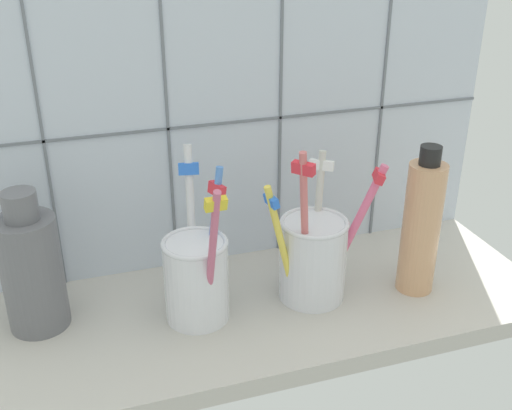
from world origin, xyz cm
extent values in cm
cube|color=#BCB7AD|center=(0.00, 0.00, 1.00)|extent=(64.00, 22.00, 2.00)
cube|color=silver|center=(0.00, 12.00, 22.50)|extent=(64.00, 2.00, 45.00)
cube|color=slate|center=(-19.20, 10.90, 22.50)|extent=(0.30, 0.20, 45.00)
cube|color=slate|center=(-6.40, 10.90, 22.50)|extent=(0.30, 0.20, 45.00)
cube|color=slate|center=(6.40, 10.90, 22.50)|extent=(0.30, 0.20, 45.00)
cube|color=slate|center=(19.20, 10.90, 22.50)|extent=(0.30, 0.20, 45.00)
cube|color=slate|center=(0.00, 10.90, 18.95)|extent=(64.00, 0.20, 0.30)
cylinder|color=white|center=(-6.35, 0.04, 6.36)|extent=(6.51, 6.51, 8.73)
torus|color=silver|center=(-6.35, 0.04, 10.73)|extent=(6.68, 6.68, 0.50)
cylinder|color=#C65F7E|center=(-5.61, -3.78, 10.67)|extent=(0.90, 6.15, 16.76)
cube|color=yellow|center=(-5.55, -5.93, 17.57)|extent=(1.97, 1.08, 1.34)
cylinder|color=silver|center=(-5.84, 3.60, 10.66)|extent=(1.78, 5.08, 16.73)
cube|color=blue|center=(-5.58, 4.98, 16.54)|extent=(2.25, 1.50, 1.35)
cylinder|color=#548CDF|center=(-4.31, 1.15, 10.09)|extent=(3.17, 1.73, 15.49)
cube|color=#E5333F|center=(-3.58, 1.41, 15.48)|extent=(1.52, 2.36, 1.28)
cylinder|color=silver|center=(6.35, 0.04, 6.47)|extent=(7.14, 7.14, 8.94)
torus|color=silver|center=(6.35, 0.04, 10.94)|extent=(7.28, 7.28, 0.50)
cylinder|color=silver|center=(7.78, 2.47, 9.90)|extent=(2.45, 2.98, 15.13)
cube|color=white|center=(8.29, 3.19, 15.91)|extent=(2.56, 2.13, 1.13)
cylinder|color=pink|center=(10.62, -0.58, 9.73)|extent=(6.09, 2.96, 14.95)
cube|color=#E5333F|center=(12.63, -1.33, 15.88)|extent=(1.84, 2.56, 1.21)
cylinder|color=#EFD64E|center=(2.40, -1.19, 9.41)|extent=(4.33, 1.35, 14.21)
cube|color=blue|center=(1.11, -1.39, 14.84)|extent=(1.19, 2.12, 1.15)
cylinder|color=#D56C6C|center=(4.56, -1.76, 11.15)|extent=(2.59, 2.34, 17.58)
cube|color=#E5333F|center=(3.97, -2.26, 18.21)|extent=(2.15, 2.31, 1.22)
cylinder|color=slate|center=(-21.90, 3.73, 7.98)|extent=(5.94, 5.94, 11.95)
cylinder|color=slate|center=(-21.90, 3.73, 15.38)|extent=(3.27, 3.27, 2.85)
cylinder|color=tan|center=(17.85, -2.10, 9.39)|extent=(4.03, 4.03, 14.79)
cylinder|color=black|center=(17.85, -2.10, 17.79)|extent=(2.22, 2.22, 2.00)
camera|label=1|loc=(-17.01, -52.49, 40.52)|focal=43.62mm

